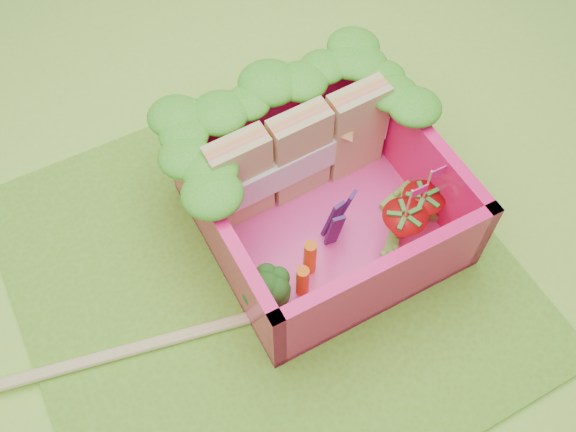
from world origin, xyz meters
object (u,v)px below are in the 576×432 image
Objects in this scene: broccoli at (270,287)px; strawberry_right at (420,208)px; strawberry_left at (402,227)px; bento_box at (323,198)px; chopsticks at (80,364)px; sandwich_stack at (300,154)px.

strawberry_right reaches higher than broccoli.
strawberry_left is at bearing 0.02° from broccoli.
broccoli is at bearing -146.99° from bento_box.
chopsticks is at bearing 174.58° from strawberry_left.
bento_box reaches higher than strawberry_right.
bento_box reaches higher than strawberry_left.
strawberry_right is at bearing -3.30° from chopsticks.
chopsticks is (-1.02, 0.18, -0.21)m from broccoli.
strawberry_left reaches higher than broccoli.
bento_box reaches higher than chopsticks.
sandwich_stack is (0.01, 0.28, 0.08)m from bento_box.
bento_box is 2.65× the size of strawberry_left.
strawberry_left is 0.18m from strawberry_right.
bento_box is at bearing 134.28° from strawberry_left.
bento_box is 0.56m from strawberry_right.
broccoli is 0.17× the size of chopsticks.
bento_box is 0.29m from sandwich_stack.
strawberry_right is at bearing -29.02° from bento_box.
broccoli is 1.00m from strawberry_right.
strawberry_right is (0.48, -0.55, -0.18)m from sandwich_stack.
sandwich_stack is 2.29× the size of strawberry_left.
sandwich_stack is 0.70m from strawberry_left.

